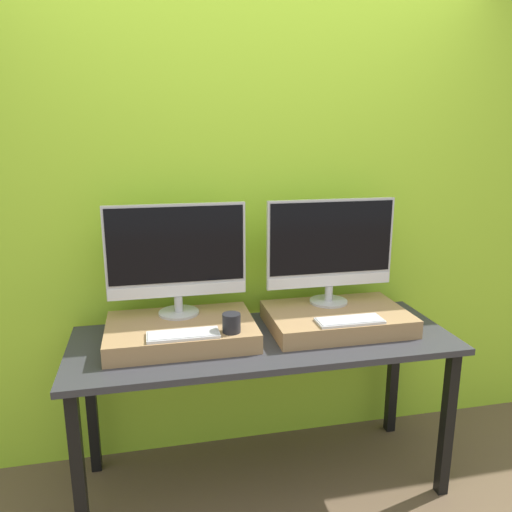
{
  "coord_description": "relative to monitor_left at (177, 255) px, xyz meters",
  "views": [
    {
      "loc": [
        -0.5,
        -1.79,
        1.71
      ],
      "look_at": [
        0.0,
        0.5,
        1.13
      ],
      "focal_mm": 35.0,
      "sensor_mm": 36.0,
      "label": 1
    }
  ],
  "objects": [
    {
      "name": "wall_back",
      "position": [
        0.38,
        0.23,
        0.15
      ],
      "size": [
        8.0,
        0.04,
        2.6
      ],
      "color": "#9ED12D",
      "rests_on": "ground_plane"
    },
    {
      "name": "workbench",
      "position": [
        0.38,
        -0.17,
        -0.46
      ],
      "size": [
        1.78,
        0.66,
        0.78
      ],
      "color": "#2D2D33",
      "rests_on": "ground_plane"
    },
    {
      "name": "wooden_riser_left",
      "position": [
        0.0,
        -0.12,
        -0.33
      ],
      "size": [
        0.67,
        0.45,
        0.09
      ],
      "color": "#99754C",
      "rests_on": "workbench"
    },
    {
      "name": "monitor_left",
      "position": [
        0.0,
        0.0,
        0.0
      ],
      "size": [
        0.65,
        0.19,
        0.53
      ],
      "color": "#B2B2B7",
      "rests_on": "wooden_riser_left"
    },
    {
      "name": "keyboard_left",
      "position": [
        0.0,
        -0.28,
        -0.28
      ],
      "size": [
        0.31,
        0.12,
        0.01
      ],
      "color": "silver",
      "rests_on": "wooden_riser_left"
    },
    {
      "name": "mug",
      "position": [
        0.21,
        -0.28,
        -0.25
      ],
      "size": [
        0.08,
        0.08,
        0.08
      ],
      "color": "black",
      "rests_on": "wooden_riser_left"
    },
    {
      "name": "wooden_riser_right",
      "position": [
        0.76,
        -0.12,
        -0.33
      ],
      "size": [
        0.67,
        0.45,
        0.09
      ],
      "color": "#99754C",
      "rests_on": "workbench"
    },
    {
      "name": "monitor_right",
      "position": [
        0.76,
        0.0,
        0.0
      ],
      "size": [
        0.65,
        0.19,
        0.53
      ],
      "color": "#B2B2B7",
      "rests_on": "wooden_riser_right"
    },
    {
      "name": "keyboard_right",
      "position": [
        0.76,
        -0.28,
        -0.28
      ],
      "size": [
        0.31,
        0.12,
        0.01
      ],
      "color": "silver",
      "rests_on": "wooden_riser_right"
    }
  ]
}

